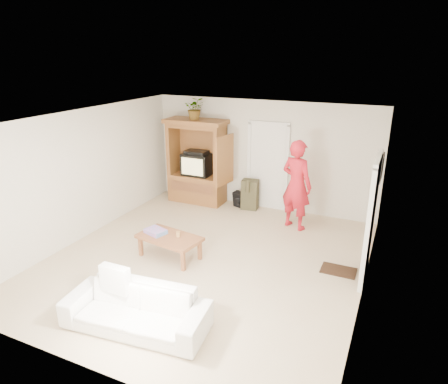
% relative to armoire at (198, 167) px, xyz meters
% --- Properties ---
extents(floor, '(6.00, 6.00, 0.00)m').
position_rel_armoire_xyz_m(floor, '(1.58, -2.66, -0.91)').
color(floor, tan).
rests_on(floor, ground).
extents(ceiling, '(6.00, 6.00, 0.00)m').
position_rel_armoire_xyz_m(ceiling, '(1.58, -2.66, 1.69)').
color(ceiling, white).
rests_on(ceiling, floor).
extents(wall_back, '(5.50, 0.00, 5.50)m').
position_rel_armoire_xyz_m(wall_back, '(1.58, 0.34, 0.39)').
color(wall_back, silver).
rests_on(wall_back, floor).
extents(wall_front, '(5.50, 0.00, 5.50)m').
position_rel_armoire_xyz_m(wall_front, '(1.58, -5.66, 0.39)').
color(wall_front, silver).
rests_on(wall_front, floor).
extents(wall_left, '(0.00, 6.00, 6.00)m').
position_rel_armoire_xyz_m(wall_left, '(-1.17, -2.66, 0.39)').
color(wall_left, silver).
rests_on(wall_left, floor).
extents(wall_right, '(0.00, 6.00, 6.00)m').
position_rel_armoire_xyz_m(wall_right, '(4.33, -2.66, 0.39)').
color(wall_right, silver).
rests_on(wall_right, floor).
extents(armoire, '(1.82, 1.14, 2.10)m').
position_rel_armoire_xyz_m(armoire, '(0.00, 0.00, 0.00)').
color(armoire, brown).
rests_on(armoire, floor).
extents(door_back, '(0.85, 0.05, 2.04)m').
position_rel_armoire_xyz_m(door_back, '(1.73, 0.31, 0.11)').
color(door_back, white).
rests_on(door_back, floor).
extents(doorway_right, '(0.05, 0.90, 2.04)m').
position_rel_armoire_xyz_m(doorway_right, '(4.30, -2.06, 0.11)').
color(doorway_right, black).
rests_on(doorway_right, floor).
extents(framed_picture, '(0.03, 0.60, 0.48)m').
position_rel_armoire_xyz_m(framed_picture, '(4.31, -0.76, 0.69)').
color(framed_picture, black).
rests_on(framed_picture, wall_right).
extents(doormat, '(0.60, 0.40, 0.02)m').
position_rel_armoire_xyz_m(doormat, '(3.88, -2.06, -0.90)').
color(doormat, '#382316').
rests_on(doormat, floor).
extents(plant, '(0.60, 0.57, 0.53)m').
position_rel_armoire_xyz_m(plant, '(-0.02, -0.03, 1.46)').
color(plant, '#4C7238').
rests_on(plant, armoire).
extents(man, '(0.83, 0.68, 1.95)m').
position_rel_armoire_xyz_m(man, '(2.67, -0.57, 0.07)').
color(man, red).
rests_on(man, floor).
extents(sofa, '(2.09, 1.00, 0.59)m').
position_rel_armoire_xyz_m(sofa, '(1.56, -4.77, -0.61)').
color(sofa, white).
rests_on(sofa, floor).
extents(coffee_table, '(1.25, 0.81, 0.44)m').
position_rel_armoire_xyz_m(coffee_table, '(0.92, -2.86, -0.53)').
color(coffee_table, brown).
rests_on(coffee_table, floor).
extents(towel, '(0.45, 0.38, 0.08)m').
position_rel_armoire_xyz_m(towel, '(0.62, -2.86, -0.43)').
color(towel, '#ED4FA6').
rests_on(towel, coffee_table).
extents(candle, '(0.08, 0.08, 0.10)m').
position_rel_armoire_xyz_m(candle, '(1.08, -2.81, -0.42)').
color(candle, tan).
rests_on(candle, coffee_table).
extents(backpack_black, '(0.35, 0.26, 0.38)m').
position_rel_armoire_xyz_m(backpack_black, '(1.13, 0.04, -0.72)').
color(backpack_black, black).
rests_on(backpack_black, floor).
extents(backpack_olive, '(0.42, 0.33, 0.74)m').
position_rel_armoire_xyz_m(backpack_olive, '(1.39, 0.04, -0.54)').
color(backpack_olive, '#47442B').
rests_on(backpack_olive, floor).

